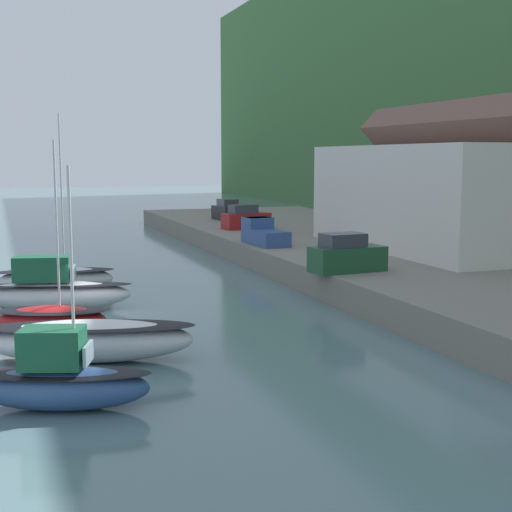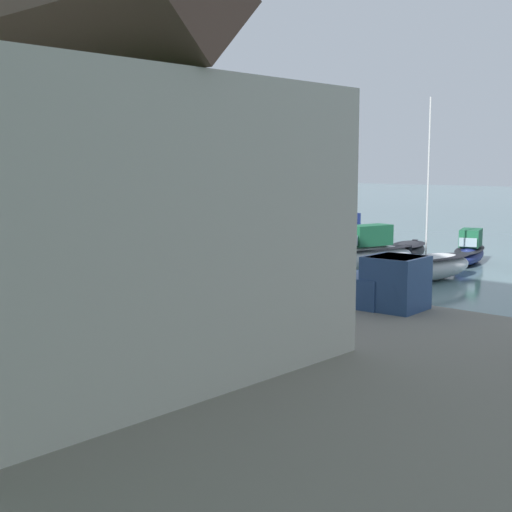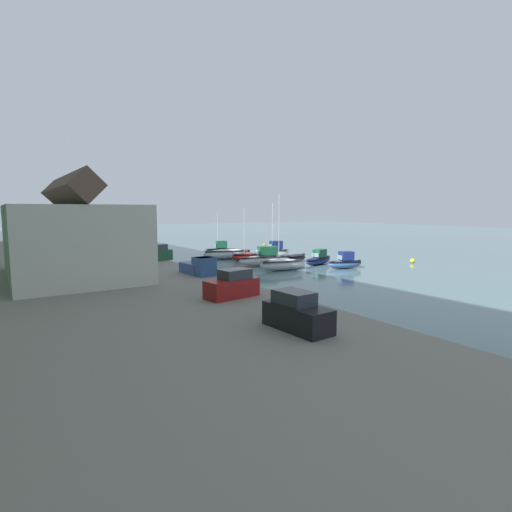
{
  "view_description": "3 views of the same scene",
  "coord_description": "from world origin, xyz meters",
  "px_view_note": "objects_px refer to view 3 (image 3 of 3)",
  "views": [
    {
      "loc": [
        36.08,
        -4.41,
        7.88
      ],
      "look_at": [
        -0.55,
        8.93,
        2.49
      ],
      "focal_mm": 50.0,
      "sensor_mm": 36.0,
      "label": 1
    },
    {
      "loc": [
        -26.7,
        35.4,
        6.77
      ],
      "look_at": [
        -1.02,
        7.42,
        1.76
      ],
      "focal_mm": 50.0,
      "sensor_mm": 36.0,
      "label": 2
    },
    {
      "loc": [
        -49.87,
        31.5,
        8.32
      ],
      "look_at": [
        -4.57,
        1.54,
        1.94
      ],
      "focal_mm": 28.0,
      "sensor_mm": 36.0,
      "label": 3
    }
  ],
  "objects_px": {
    "parked_car_0": "(297,313)",
    "moored_boat_4": "(220,250)",
    "moored_boat_0": "(282,264)",
    "moored_boat_6": "(319,259)",
    "parked_car_1": "(110,243)",
    "pickup_truck_0": "(86,240)",
    "moored_boat_7": "(296,258)",
    "mooring_buoy_1": "(265,245)",
    "moored_boat_1": "(265,259)",
    "moored_boat_2": "(247,257)",
    "parked_car_3": "(232,285)",
    "dog_on_quay": "(276,307)",
    "moored_boat_8": "(275,252)",
    "person_on_quay": "(82,235)",
    "moored_boat_5": "(345,262)",
    "mooring_buoy_0": "(412,261)",
    "parked_car_2": "(156,254)",
    "moored_boat_3": "(227,254)",
    "pickup_truck_1": "(200,267)"
  },
  "relations": [
    {
      "from": "moored_boat_6",
      "to": "dog_on_quay",
      "type": "xyz_separation_m",
      "value": [
        -24.52,
        26.04,
        1.23
      ]
    },
    {
      "from": "parked_car_1",
      "to": "mooring_buoy_1",
      "type": "bearing_deg",
      "value": 177.83
    },
    {
      "from": "pickup_truck_0",
      "to": "moored_boat_6",
      "type": "bearing_deg",
      "value": -136.79
    },
    {
      "from": "parked_car_0",
      "to": "pickup_truck_1",
      "type": "distance_m",
      "value": 20.64
    },
    {
      "from": "moored_boat_4",
      "to": "parked_car_0",
      "type": "relative_size",
      "value": 1.78
    },
    {
      "from": "moored_boat_3",
      "to": "parked_car_2",
      "type": "height_order",
      "value": "parked_car_2"
    },
    {
      "from": "moored_boat_2",
      "to": "moored_boat_8",
      "type": "bearing_deg",
      "value": -65.57
    },
    {
      "from": "moored_boat_7",
      "to": "parked_car_0",
      "type": "height_order",
      "value": "parked_car_0"
    },
    {
      "from": "moored_boat_0",
      "to": "moored_boat_2",
      "type": "bearing_deg",
      "value": 3.4
    },
    {
      "from": "moored_boat_2",
      "to": "moored_boat_5",
      "type": "height_order",
      "value": "moored_boat_2"
    },
    {
      "from": "mooring_buoy_1",
      "to": "parked_car_3",
      "type": "bearing_deg",
      "value": 142.88
    },
    {
      "from": "person_on_quay",
      "to": "dog_on_quay",
      "type": "height_order",
      "value": "person_on_quay"
    },
    {
      "from": "moored_boat_6",
      "to": "pickup_truck_1",
      "type": "bearing_deg",
      "value": 89.36
    },
    {
      "from": "moored_boat_7",
      "to": "pickup_truck_0",
      "type": "bearing_deg",
      "value": 17.09
    },
    {
      "from": "moored_boat_3",
      "to": "parked_car_0",
      "type": "xyz_separation_m",
      "value": [
        -41.46,
        18.79,
        1.64
      ]
    },
    {
      "from": "moored_boat_7",
      "to": "moored_boat_1",
      "type": "bearing_deg",
      "value": 75.22
    },
    {
      "from": "moored_boat_6",
      "to": "moored_boat_5",
      "type": "bearing_deg",
      "value": 163.8
    },
    {
      "from": "moored_boat_2",
      "to": "parked_car_3",
      "type": "xyz_separation_m",
      "value": [
        -27.78,
        18.73,
        1.74
      ]
    },
    {
      "from": "moored_boat_8",
      "to": "pickup_truck_0",
      "type": "xyz_separation_m",
      "value": [
        27.25,
        25.02,
        1.29
      ]
    },
    {
      "from": "parked_car_0",
      "to": "dog_on_quay",
      "type": "height_order",
      "value": "parked_car_0"
    },
    {
      "from": "moored_boat_6",
      "to": "mooring_buoy_1",
      "type": "xyz_separation_m",
      "value": [
        28.0,
        -9.4,
        -0.42
      ]
    },
    {
      "from": "parked_car_2",
      "to": "moored_boat_1",
      "type": "bearing_deg",
      "value": -104.77
    },
    {
      "from": "parked_car_3",
      "to": "pickup_truck_1",
      "type": "distance_m",
      "value": 11.41
    },
    {
      "from": "moored_boat_0",
      "to": "moored_boat_4",
      "type": "distance_m",
      "value": 20.42
    },
    {
      "from": "moored_boat_3",
      "to": "parked_car_0",
      "type": "distance_m",
      "value": 45.55
    },
    {
      "from": "dog_on_quay",
      "to": "pickup_truck_0",
      "type": "bearing_deg",
      "value": -67.53
    },
    {
      "from": "moored_boat_7",
      "to": "person_on_quay",
      "type": "relative_size",
      "value": 2.6
    },
    {
      "from": "moored_boat_1",
      "to": "person_on_quay",
      "type": "bearing_deg",
      "value": 33.69
    },
    {
      "from": "pickup_truck_0",
      "to": "person_on_quay",
      "type": "height_order",
      "value": "person_on_quay"
    },
    {
      "from": "moored_boat_8",
      "to": "mooring_buoy_0",
      "type": "distance_m",
      "value": 22.0
    },
    {
      "from": "moored_boat_7",
      "to": "parked_car_3",
      "type": "xyz_separation_m",
      "value": [
        -22.57,
        24.61,
        1.83
      ]
    },
    {
      "from": "moored_boat_7",
      "to": "moored_boat_6",
      "type": "bearing_deg",
      "value": 178.47
    },
    {
      "from": "moored_boat_2",
      "to": "dog_on_quay",
      "type": "xyz_separation_m",
      "value": [
        -33.66,
        18.87,
        1.28
      ]
    },
    {
      "from": "moored_boat_8",
      "to": "moored_boat_5",
      "type": "bearing_deg",
      "value": -164.38
    },
    {
      "from": "parked_car_1",
      "to": "mooring_buoy_1",
      "type": "distance_m",
      "value": 33.46
    },
    {
      "from": "parked_car_2",
      "to": "moored_boat_5",
      "type": "bearing_deg",
      "value": -120.73
    },
    {
      "from": "parked_car_2",
      "to": "pickup_truck_0",
      "type": "height_order",
      "value": "parked_car_2"
    },
    {
      "from": "parked_car_0",
      "to": "moored_boat_4",
      "type": "bearing_deg",
      "value": -116.65
    },
    {
      "from": "parked_car_1",
      "to": "person_on_quay",
      "type": "relative_size",
      "value": 2.01
    },
    {
      "from": "dog_on_quay",
      "to": "moored_boat_4",
      "type": "bearing_deg",
      "value": -91.63
    },
    {
      "from": "moored_boat_5",
      "to": "mooring_buoy_1",
      "type": "xyz_separation_m",
      "value": [
        33.19,
        -9.19,
        -0.47
      ]
    },
    {
      "from": "parked_car_1",
      "to": "pickup_truck_0",
      "type": "bearing_deg",
      "value": -80.98
    },
    {
      "from": "moored_boat_8",
      "to": "pickup_truck_0",
      "type": "height_order",
      "value": "moored_boat_8"
    },
    {
      "from": "pickup_truck_0",
      "to": "moored_boat_1",
      "type": "bearing_deg",
      "value": -143.02
    },
    {
      "from": "moored_boat_0",
      "to": "person_on_quay",
      "type": "height_order",
      "value": "moored_boat_0"
    },
    {
      "from": "moored_boat_8",
      "to": "dog_on_quay",
      "type": "relative_size",
      "value": 10.75
    },
    {
      "from": "moored_boat_0",
      "to": "moored_boat_6",
      "type": "height_order",
      "value": "moored_boat_0"
    },
    {
      "from": "moored_boat_6",
      "to": "person_on_quay",
      "type": "xyz_separation_m",
      "value": [
        50.91,
        24.47,
        1.87
      ]
    },
    {
      "from": "moored_boat_5",
      "to": "parked_car_1",
      "type": "xyz_separation_m",
      "value": [
        32.46,
        24.19,
        1.64
      ]
    },
    {
      "from": "moored_boat_8",
      "to": "person_on_quay",
      "type": "xyz_separation_m",
      "value": [
        41.16,
        23.36,
        1.57
      ]
    }
  ]
}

